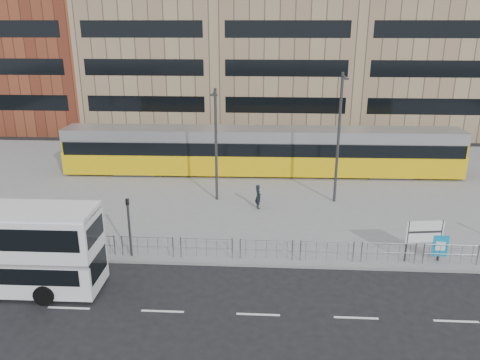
# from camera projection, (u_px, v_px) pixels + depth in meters

# --- Properties ---
(ground) EXTENTS (120.00, 120.00, 0.00)m
(ground) POSITION_uv_depth(u_px,v_px,m) (220.00, 265.00, 23.19)
(ground) COLOR black
(ground) RESTS_ON ground
(plaza) EXTENTS (64.00, 24.00, 0.15)m
(plaza) POSITION_uv_depth(u_px,v_px,m) (236.00, 184.00, 34.51)
(plaza) COLOR gray
(plaza) RESTS_ON ground
(kerb) EXTENTS (64.00, 0.25, 0.17)m
(kerb) POSITION_uv_depth(u_px,v_px,m) (220.00, 264.00, 23.21)
(kerb) COLOR gray
(kerb) RESTS_ON ground
(building_row) EXTENTS (70.40, 18.40, 31.20)m
(building_row) POSITION_uv_depth(u_px,v_px,m) (263.00, 8.00, 51.35)
(building_row) COLOR brown
(building_row) RESTS_ON ground
(pedestrian_barrier) EXTENTS (32.07, 0.07, 1.10)m
(pedestrian_barrier) POSITION_uv_depth(u_px,v_px,m) (260.00, 244.00, 23.23)
(pedestrian_barrier) COLOR #95989E
(pedestrian_barrier) RESTS_ON plaza
(road_markings) EXTENTS (62.00, 0.12, 0.01)m
(road_markings) POSITION_uv_depth(u_px,v_px,m) (234.00, 314.00, 19.35)
(road_markings) COLOR white
(road_markings) RESTS_ON ground
(tram) EXTENTS (30.51, 3.49, 3.59)m
(tram) POSITION_uv_depth(u_px,v_px,m) (261.00, 151.00, 36.24)
(tram) COLOR #DDB10C
(tram) RESTS_ON plaza
(station_sign) EXTENTS (1.86, 0.30, 2.15)m
(station_sign) POSITION_uv_depth(u_px,v_px,m) (425.00, 234.00, 22.87)
(station_sign) COLOR #2D2D30
(station_sign) RESTS_ON plaza
(ad_panel) EXTENTS (0.75, 0.12, 1.40)m
(ad_panel) POSITION_uv_depth(u_px,v_px,m) (440.00, 246.00, 23.04)
(ad_panel) COLOR #2D2D30
(ad_panel) RESTS_ON plaza
(pedestrian) EXTENTS (0.55, 0.67, 1.58)m
(pedestrian) POSITION_uv_depth(u_px,v_px,m) (258.00, 197.00, 29.67)
(pedestrian) COLOR black
(pedestrian) RESTS_ON plaza
(traffic_light_west) EXTENTS (0.17, 0.21, 3.10)m
(traffic_light_west) POSITION_uv_depth(u_px,v_px,m) (129.00, 220.00, 23.23)
(traffic_light_west) COLOR #2D2D30
(traffic_light_west) RESTS_ON plaza
(lamp_post_west) EXTENTS (0.45, 1.04, 7.41)m
(lamp_post_west) POSITION_uv_depth(u_px,v_px,m) (216.00, 141.00, 30.04)
(lamp_post_west) COLOR #2D2D30
(lamp_post_west) RESTS_ON plaza
(lamp_post_east) EXTENTS (0.45, 1.04, 8.41)m
(lamp_post_east) POSITION_uv_depth(u_px,v_px,m) (339.00, 134.00, 29.55)
(lamp_post_east) COLOR #2D2D30
(lamp_post_east) RESTS_ON plaza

